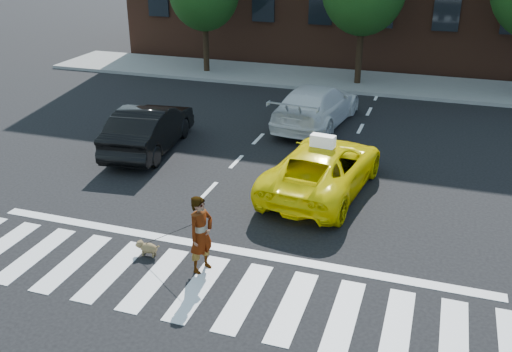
# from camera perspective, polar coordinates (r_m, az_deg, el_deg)

# --- Properties ---
(ground) EXTENTS (120.00, 120.00, 0.00)m
(ground) POSITION_cam_1_polar(r_m,az_deg,el_deg) (11.95, -5.80, -11.05)
(ground) COLOR black
(ground) RESTS_ON ground
(crosswalk) EXTENTS (13.00, 2.40, 0.01)m
(crosswalk) POSITION_cam_1_polar(r_m,az_deg,el_deg) (11.95, -5.81, -11.03)
(crosswalk) COLOR silver
(crosswalk) RESTS_ON ground
(stop_line) EXTENTS (12.00, 0.30, 0.01)m
(stop_line) POSITION_cam_1_polar(r_m,az_deg,el_deg) (13.18, -2.98, -7.29)
(stop_line) COLOR silver
(stop_line) RESTS_ON ground
(sidewalk_far) EXTENTS (30.00, 4.00, 0.15)m
(sidewalk_far) POSITION_cam_1_polar(r_m,az_deg,el_deg) (27.54, 9.20, 9.38)
(sidewalk_far) COLOR slate
(sidewalk_far) RESTS_ON ground
(taxi) EXTENTS (2.88, 5.23, 1.39)m
(taxi) POSITION_cam_1_polar(r_m,az_deg,el_deg) (15.76, 6.71, 0.83)
(taxi) COLOR #F7E105
(taxi) RESTS_ON ground
(black_sedan) EXTENTS (2.11, 4.72, 1.51)m
(black_sedan) POSITION_cam_1_polar(r_m,az_deg,el_deg) (18.92, -10.63, 4.75)
(black_sedan) COLOR black
(black_sedan) RESTS_ON ground
(white_suv) EXTENTS (2.69, 5.36, 1.50)m
(white_suv) POSITION_cam_1_polar(r_m,az_deg,el_deg) (21.17, 6.06, 7.06)
(white_suv) COLOR silver
(white_suv) RESTS_ON ground
(woman) EXTENTS (0.61, 0.74, 1.73)m
(woman) POSITION_cam_1_polar(r_m,az_deg,el_deg) (12.06, -5.51, -5.84)
(woman) COLOR #999999
(woman) RESTS_ON ground
(dog) EXTENTS (0.59, 0.24, 0.34)m
(dog) POSITION_cam_1_polar(r_m,az_deg,el_deg) (13.08, -10.87, -7.02)
(dog) COLOR #93644B
(dog) RESTS_ON ground
(taxi_sign) EXTENTS (0.68, 0.36, 0.32)m
(taxi_sign) POSITION_cam_1_polar(r_m,az_deg,el_deg) (15.27, 6.70, 3.50)
(taxi_sign) COLOR white
(taxi_sign) RESTS_ON taxi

